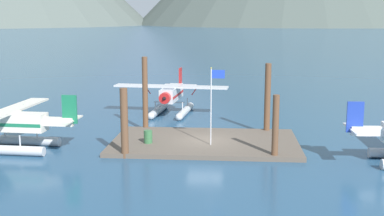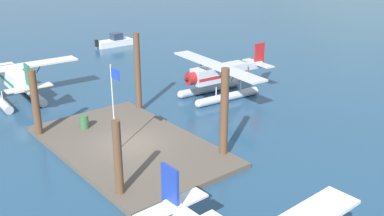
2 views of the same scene
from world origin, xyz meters
TOP-DOWN VIEW (x-y plane):
  - ground_plane at (0.00, 0.00)m, footprint 1200.00×1200.00m
  - dock_platform at (0.00, 0.00)m, footprint 12.97×7.80m
  - piling_near_left at (-4.91, -3.68)m, footprint 0.48×0.48m
  - piling_near_right at (4.57, -3.34)m, footprint 0.41×0.41m
  - piling_far_left at (-4.89, 3.88)m, footprint 0.43×0.43m
  - piling_far_right at (4.55, 3.56)m, footprint 0.46×0.46m
  - flagpole at (0.59, -1.18)m, footprint 0.95×0.10m
  - fuel_drum at (-3.86, -1.04)m, footprint 0.62×0.62m
  - seaplane_silver_bow_left at (-3.63, 10.61)m, footprint 10.49×7.96m
  - seaplane_cream_port_aft at (-12.94, -2.41)m, footprint 7.98×10.46m

SIDE VIEW (x-z plane):
  - ground_plane at x=0.00m, z-range 0.00..0.00m
  - dock_platform at x=0.00m, z-range 0.00..0.30m
  - fuel_drum at x=-3.86m, z-range 0.30..1.18m
  - seaplane_silver_bow_left at x=-3.63m, z-range -0.34..3.50m
  - seaplane_cream_port_aft at x=-12.94m, z-range -0.34..3.50m
  - piling_near_right at x=4.57m, z-range 0.00..4.13m
  - piling_near_left at x=-4.91m, z-range 0.00..4.49m
  - piling_far_right at x=4.55m, z-range 0.00..5.42m
  - piling_far_left at x=-4.89m, z-range 0.00..5.83m
  - flagpole at x=0.59m, z-range 0.99..6.26m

